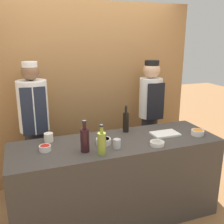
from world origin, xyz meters
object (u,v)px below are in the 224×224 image
(bottle_soy, at_px, (126,122))
(bottle_wine, at_px, (85,140))
(sauce_bowl_purple, at_px, (103,141))
(bottle_oil, at_px, (102,143))
(sauce_bowl_orange, at_px, (198,132))
(sauce_bowl_yellow, at_px, (157,143))
(cup_steel, at_px, (117,144))
(cup_cream, at_px, (49,137))
(sauce_bowl_red, at_px, (45,148))
(chef_left, at_px, (35,127))
(chef_right, at_px, (150,114))
(cutting_board, at_px, (165,134))

(bottle_soy, height_order, bottle_wine, bottle_wine)
(sauce_bowl_purple, bearing_deg, bottle_oil, -112.05)
(sauce_bowl_orange, distance_m, bottle_oil, 1.15)
(sauce_bowl_orange, bearing_deg, bottle_oil, -174.93)
(sauce_bowl_purple, distance_m, bottle_wine, 0.26)
(sauce_bowl_yellow, bearing_deg, bottle_wine, 171.63)
(cup_steel, xyz_separation_m, cup_cream, (-0.60, 0.40, -0.00))
(sauce_bowl_red, distance_m, sauce_bowl_yellow, 1.10)
(sauce_bowl_red, height_order, chef_left, chef_left)
(bottle_soy, distance_m, cup_cream, 0.87)
(cup_steel, bearing_deg, bottle_wine, 173.78)
(bottle_oil, relative_size, chef_right, 0.17)
(sauce_bowl_red, height_order, sauce_bowl_yellow, sauce_bowl_red)
(sauce_bowl_yellow, bearing_deg, sauce_bowl_purple, 156.80)
(bottle_wine, relative_size, cup_cream, 3.29)
(sauce_bowl_red, height_order, chef_right, chef_right)
(sauce_bowl_orange, height_order, cutting_board, sauce_bowl_orange)
(cup_steel, bearing_deg, sauce_bowl_purple, 123.01)
(cup_cream, distance_m, chef_right, 1.51)
(bottle_soy, bearing_deg, cutting_board, -32.66)
(bottle_soy, xyz_separation_m, chef_right, (0.57, 0.48, -0.10))
(sauce_bowl_red, relative_size, chef_left, 0.07)
(sauce_bowl_orange, bearing_deg, chef_left, 153.04)
(chef_left, bearing_deg, bottle_soy, -26.44)
(sauce_bowl_orange, distance_m, cup_steel, 0.97)
(sauce_bowl_purple, xyz_separation_m, sauce_bowl_yellow, (0.50, -0.21, -0.01))
(sauce_bowl_yellow, distance_m, bottle_oil, 0.59)
(bottle_wine, bearing_deg, chef_left, 115.23)
(sauce_bowl_purple, distance_m, cutting_board, 0.73)
(bottle_wine, height_order, cup_steel, bottle_wine)
(chef_left, distance_m, chef_right, 1.54)
(cup_steel, bearing_deg, bottle_soy, 56.76)
(sauce_bowl_purple, height_order, bottle_wine, bottle_wine)
(sauce_bowl_orange, bearing_deg, cup_steel, -178.28)
(sauce_bowl_yellow, xyz_separation_m, cup_cream, (-1.01, 0.48, 0.02))
(cup_cream, height_order, chef_right, chef_right)
(bottle_oil, xyz_separation_m, chef_right, (1.01, 0.96, -0.10))
(sauce_bowl_orange, relative_size, cup_steel, 1.48)
(sauce_bowl_orange, height_order, sauce_bowl_purple, sauce_bowl_purple)
(bottle_soy, relative_size, cup_steel, 3.26)
(bottle_oil, distance_m, chef_left, 1.10)
(chef_right, bearing_deg, cup_steel, -133.22)
(sauce_bowl_red, relative_size, cup_cream, 1.19)
(chef_right, bearing_deg, sauce_bowl_purple, -141.17)
(sauce_bowl_purple, distance_m, sauce_bowl_yellow, 0.54)
(bottle_soy, height_order, cup_cream, bottle_soy)
(sauce_bowl_orange, bearing_deg, bottle_wine, 179.79)
(bottle_soy, xyz_separation_m, cup_cream, (-0.87, 0.00, -0.08))
(cup_cream, bearing_deg, bottle_wine, -51.55)
(chef_left, bearing_deg, sauce_bowl_red, -86.45)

